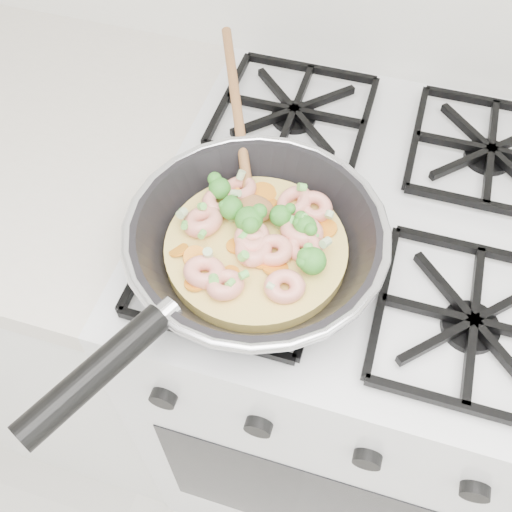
# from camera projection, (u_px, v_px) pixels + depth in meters

# --- Properties ---
(stove) EXTENTS (0.60, 0.60, 0.92)m
(stove) POSITION_uv_depth(u_px,v_px,m) (335.00, 351.00, 1.18)
(stove) COLOR white
(stove) RESTS_ON ground
(skillet) EXTENTS (0.32, 0.63, 0.10)m
(skillet) POSITION_uv_depth(u_px,v_px,m) (253.00, 243.00, 0.72)
(skillet) COLOR black
(skillet) RESTS_ON stove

